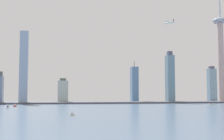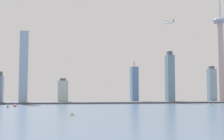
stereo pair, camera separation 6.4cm
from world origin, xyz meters
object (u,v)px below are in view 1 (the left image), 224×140
boat_5 (8,107)px  skyscraper_0 (24,67)px  skyscraper_6 (134,85)px  boat_3 (72,115)px  airplane (169,23)px  boat_2 (15,106)px  channel_buoy_0 (215,106)px  skyscraper_5 (0,89)px  skyscraper_8 (171,90)px  observation_tower (221,44)px  boat_1 (211,104)px  skyscraper_4 (212,85)px  skyscraper_1 (63,91)px  skyscraper_7 (170,78)px

boat_5 → skyscraper_0: bearing=144.1°
skyscraper_6 → boat_3: skyscraper_6 is taller
skyscraper_6 → airplane: (44.11, -160.94, 143.98)m
boat_2 → channel_buoy_0: (382.49, -58.04, -0.48)m
skyscraper_5 → skyscraper_6: bearing=11.8°
boat_5 → channel_buoy_0: size_ratio=3.74×
skyscraper_0 → boat_5: size_ratio=20.42×
skyscraper_8 → boat_5: (-401.96, -290.65, -33.34)m
observation_tower → skyscraper_5: bearing=-179.6°
boat_2 → boat_3: 275.99m
boat_2 → channel_buoy_0: boat_2 is taller
skyscraper_5 → boat_1: 495.92m
boat_5 → boat_3: bearing=-8.0°
skyscraper_5 → skyscraper_8: 457.56m
skyscraper_4 → skyscraper_6: skyscraper_6 is taller
boat_2 → airplane: bearing=83.6°
skyscraper_4 → skyscraper_5: size_ratio=1.41×
observation_tower → channel_buoy_0: size_ratio=153.60×
boat_3 → skyscraper_1: bearing=137.5°
skyscraper_1 → boat_3: bearing=-90.2°
skyscraper_6 → airplane: size_ratio=4.62×
observation_tower → airplane: observation_tower is taller
channel_buoy_0 → boat_5: bearing=-177.5°
boat_1 → boat_3: 440.73m
boat_3 → airplane: airplane is taller
skyscraper_4 → skyscraper_6: size_ratio=0.93×
skyscraper_0 → boat_1: (423.48, -125.65, -87.10)m
skyscraper_4 → boat_2: skyscraper_4 is taller
observation_tower → skyscraper_0: (-529.71, -6.84, -73.43)m
skyscraper_7 → boat_1: bearing=-68.7°
skyscraper_5 → boat_2: (54.78, -161.80, -33.83)m
skyscraper_5 → skyscraper_6: (352.41, 73.41, 15.03)m
skyscraper_5 → boat_1: (477.74, -128.72, -33.75)m
boat_2 → boat_3: bearing=1.2°
skyscraper_8 → skyscraper_7: bearing=-113.2°
boat_1 → skyscraper_4: bearing=142.6°
skyscraper_1 → boat_3: 457.48m
skyscraper_5 → skyscraper_8: (454.36, 53.96, -0.42)m
boat_3 → skyscraper_7: bearing=103.7°
boat_2 → airplane: 399.36m
skyscraper_0 → boat_5: skyscraper_0 is taller
skyscraper_0 → channel_buoy_0: 448.75m
skyscraper_1 → skyscraper_4: size_ratio=0.59×
skyscraper_4 → skyscraper_7: bearing=-150.2°
skyscraper_1 → skyscraper_5: skyscraper_5 is taller
skyscraper_1 → boat_5: size_ratio=7.42×
skyscraper_4 → boat_2: 609.78m
skyscraper_4 → skyscraper_5: (-605.09, -95.98, -16.65)m
skyscraper_6 → skyscraper_7: bearing=-45.4°
boat_5 → channel_buoy_0: (384.87, 16.85, -0.54)m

